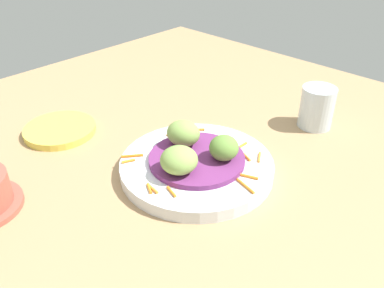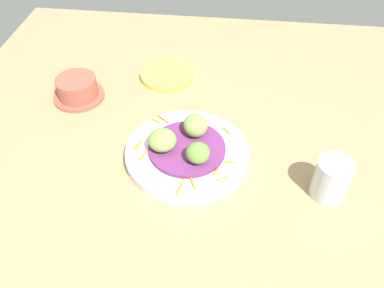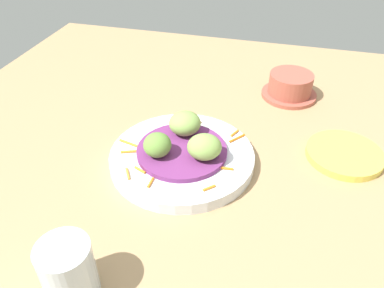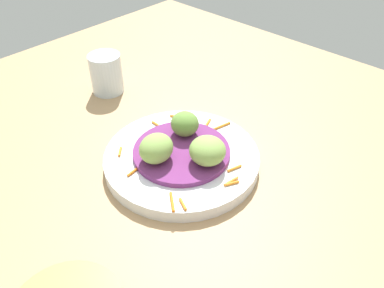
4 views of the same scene
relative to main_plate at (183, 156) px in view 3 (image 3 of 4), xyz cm
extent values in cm
cube|color=tan|center=(0.32, 3.37, -2.00)|extent=(110.00, 110.00, 2.00)
cylinder|color=silver|center=(0.00, 0.00, 0.00)|extent=(23.78, 23.78, 2.00)
cylinder|color=#702D6B|center=(0.00, 0.00, 1.42)|extent=(14.80, 14.80, 0.85)
cylinder|color=orange|center=(7.46, 6.19, 1.20)|extent=(1.69, 1.76, 0.40)
cylinder|color=orange|center=(-9.07, -0.28, 1.20)|extent=(0.79, 2.59, 0.40)
cylinder|color=orange|center=(-9.43, -0.06, 1.20)|extent=(1.30, 1.97, 0.40)
cylinder|color=orange|center=(-7.75, -2.74, 1.20)|extent=(1.08, 2.39, 0.40)
cylinder|color=orange|center=(2.39, -8.22, 1.20)|extent=(1.49, 3.06, 0.40)
cylinder|color=orange|center=(6.30, -5.02, 1.20)|extent=(1.22, 2.12, 0.40)
cylinder|color=orange|center=(-7.12, 7.44, 1.20)|extent=(2.07, 1.25, 0.40)
cylinder|color=orange|center=(7.61, -6.52, 1.20)|extent=(2.41, 1.69, 0.40)
cylinder|color=orange|center=(-5.77, 8.12, 1.20)|extent=(2.91, 2.41, 0.40)
cylinder|color=orange|center=(0.80, -9.35, 1.20)|extent=(1.30, 3.71, 0.40)
cylinder|color=orange|center=(8.58, -2.47, 1.20)|extent=(2.06, 0.46, 0.40)
cylinder|color=orange|center=(2.55, 7.46, 1.20)|extent=(0.61, 2.89, 0.40)
ellipsoid|color=#84A851|center=(-4.21, -0.73, 3.78)|extent=(7.62, 7.60, 3.86)
ellipsoid|color=olive|center=(2.74, -3.28, 3.77)|extent=(6.02, 6.00, 3.84)
ellipsoid|color=#84A851|center=(1.47, 4.01, 3.87)|extent=(5.96, 6.43, 4.05)
cylinder|color=#E0CC4C|center=(-7.97, 26.20, -0.37)|extent=(12.78, 12.78, 1.25)
cylinder|color=#A85142|center=(-26.62, 15.85, -0.60)|extent=(11.46, 11.46, 0.80)
cylinder|color=#A85142|center=(-26.62, 15.85, 1.96)|extent=(8.98, 8.98, 4.32)
cylinder|color=silver|center=(26.20, -5.86, 2.83)|extent=(6.17, 6.17, 7.65)
camera|label=1|loc=(-37.63, -35.07, 36.45)|focal=38.01mm
camera|label=2|loc=(7.66, -53.26, 55.08)|focal=37.21mm
camera|label=3|loc=(47.53, 14.21, 40.17)|focal=35.88mm
camera|label=4|loc=(-32.26, 32.76, 40.03)|focal=37.03mm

